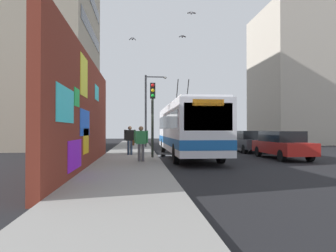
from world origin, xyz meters
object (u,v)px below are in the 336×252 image
parked_car_dark_gray (249,141)px  pedestrian_at_curb (141,141)px  street_lamp (148,105)px  parked_car_red (282,144)px  pedestrian_midblock (130,138)px  traffic_light (153,107)px  city_bus (186,128)px

parked_car_dark_gray → pedestrian_at_curb: pedestrian_at_curb is taller
pedestrian_at_curb → street_lamp: bearing=-3.6°
parked_car_red → parked_car_dark_gray: bearing=0.0°
pedestrian_midblock → traffic_light: size_ratio=0.42×
pedestrian_at_curb → traffic_light: size_ratio=0.41×
street_lamp → parked_car_dark_gray: bearing=-126.8°
parked_car_dark_gray → pedestrian_midblock: bearing=111.2°
parked_car_red → pedestrian_midblock: pedestrian_midblock is taller
parked_car_red → parked_car_dark_gray: (5.26, 0.00, -0.00)m
city_bus → street_lamp: (8.81, 2.02, 2.08)m
parked_car_red → pedestrian_midblock: 8.84m
pedestrian_midblock → street_lamp: street_lamp is taller
pedestrian_at_curb → traffic_light: (2.01, -0.66, 1.76)m
street_lamp → city_bus: bearing=-167.1°
city_bus → street_lamp: street_lamp is taller
parked_car_red → street_lamp: (10.66, 7.22, 3.02)m
parked_car_dark_gray → traffic_light: traffic_light is taller
parked_car_dark_gray → pedestrian_midblock: pedestrian_midblock is taller
traffic_light → pedestrian_midblock: bearing=33.9°
parked_car_dark_gray → pedestrian_at_curb: (-7.26, 8.01, 0.30)m
city_bus → pedestrian_at_curb: (-3.86, 2.81, -0.63)m
traffic_light → parked_car_red: bearing=-90.0°
traffic_light → pedestrian_at_curb: bearing=161.8°
parked_car_red → pedestrian_at_curb: 8.26m
city_bus → parked_car_dark_gray: city_bus is taller
parked_car_red → traffic_light: size_ratio=1.15×
pedestrian_at_curb → city_bus: bearing=-36.0°
parked_car_red → street_lamp: size_ratio=0.73×
traffic_light → street_lamp: 10.70m
parked_car_dark_gray → pedestrian_at_curb: size_ratio=2.46×
pedestrian_at_curb → street_lamp: 12.98m
city_bus → parked_car_red: city_bus is taller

